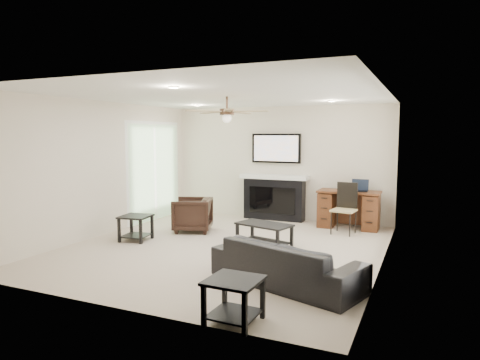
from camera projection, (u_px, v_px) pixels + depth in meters
The scene contains 10 objects.
room_shell at pixel (237, 147), 6.97m from camera, with size 5.50×5.54×2.52m.
sofa at pixel (287, 263), 5.33m from camera, with size 1.93×0.75×0.56m, color black.
armchair at pixel (192, 215), 8.33m from camera, with size 0.70×0.72×0.66m, color black.
coffee_table at pixel (264, 235), 7.16m from camera, with size 0.90×0.50×0.40m, color black.
end_table_near at pixel (234, 301), 4.26m from camera, with size 0.52×0.52×0.45m, color black.
end_table_left at pixel (136, 228), 7.60m from camera, with size 0.50×0.50×0.45m, color black.
fireplace_unit at pixel (274, 177), 9.42m from camera, with size 1.52×0.34×1.91m, color black.
desk at pixel (349, 209), 8.60m from camera, with size 1.22×0.56×0.76m, color #422010.
desk_chair at pixel (344, 209), 8.09m from camera, with size 0.42×0.44×0.97m, color black.
laptop at pixel (359, 186), 8.45m from camera, with size 0.33×0.24×0.23m, color black.
Camera 1 is at (3.06, -6.30, 1.87)m, focal length 32.00 mm.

